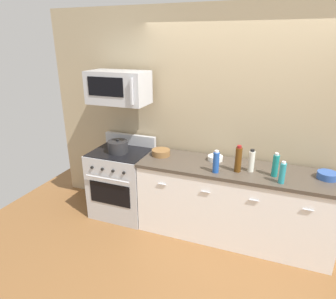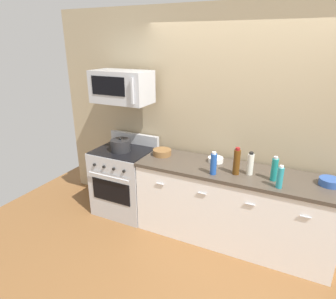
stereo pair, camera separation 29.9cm
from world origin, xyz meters
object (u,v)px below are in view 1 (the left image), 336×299
range_oven (122,182)px  bowl_wooden_salad (161,152)px  bottle_soda_blue (216,162)px  stockpot (118,147)px  bottle_dish_soap (282,173)px  microwave (118,87)px  bottle_vinegar_white (251,161)px  bottle_wine_amber (238,159)px  bowl_white_ceramic (215,158)px  bottle_sparkling_teal (275,165)px  bowl_blue_mixing (327,175)px

range_oven → bowl_wooden_salad: bearing=6.2°
bottle_soda_blue → stockpot: bearing=173.6°
bottle_dish_soap → bottle_soda_blue: 0.69m
microwave → stockpot: 0.76m
range_oven → bowl_wooden_salad: 0.74m
bottle_vinegar_white → bottle_wine_amber: (-0.14, -0.06, 0.02)m
bottle_wine_amber → bowl_white_ceramic: 0.40m
bowl_wooden_salad → bowl_white_ceramic: bowl_wooden_salad is taller
bottle_sparkling_teal → bottle_vinegar_white: 0.26m
bottle_soda_blue → bowl_white_ceramic: size_ratio=1.42×
stockpot → bowl_wooden_salad: bearing=11.6°
bottle_soda_blue → bowl_blue_mixing: bearing=12.9°
bottle_dish_soap → bowl_wooden_salad: size_ratio=1.01×
bottle_dish_soap → bottle_vinegar_white: bearing=150.1°
bottle_soda_blue → bottle_wine_amber: bearing=26.0°
bowl_blue_mixing → bowl_wooden_salad: bearing=180.0°
bottle_sparkling_teal → bottle_soda_blue: size_ratio=1.03×
bowl_blue_mixing → bottle_dish_soap: bearing=-148.3°
bottle_sparkling_teal → bowl_wooden_salad: bottle_sparkling_teal is taller
bottle_vinegar_white → bottle_wine_amber: bearing=-156.3°
bowl_white_ceramic → stockpot: stockpot is taller
bottle_sparkling_teal → bowl_blue_mixing: bottle_sparkling_teal is taller
range_oven → bottle_wine_amber: bottle_wine_amber is taller
bottle_soda_blue → bottle_vinegar_white: bearing=25.2°
bottle_dish_soap → bowl_blue_mixing: bearing=31.7°
range_oven → bowl_wooden_salad: range_oven is taller
bottle_wine_amber → bowl_white_ceramic: bottle_wine_amber is taller
bottle_vinegar_white → stockpot: 1.68m
bottle_vinegar_white → bowl_wooden_salad: 1.13m
range_oven → bottle_soda_blue: 1.45m
bottle_vinegar_white → bottle_soda_blue: (-0.36, -0.17, -0.00)m
bottle_sparkling_teal → microwave: bearing=176.6°
bowl_white_ceramic → bowl_blue_mixing: bearing=-3.9°
bottle_soda_blue → bowl_wooden_salad: size_ratio=1.10×
bottle_wine_amber → bottle_soda_blue: (-0.22, -0.11, -0.02)m
bottle_dish_soap → bowl_white_ceramic: bearing=154.6°
bottle_wine_amber → bottle_dish_soap: bearing=-15.4°
bottle_sparkling_teal → bottle_vinegar_white: bottle_sparkling_teal is taller
bowl_wooden_salad → bowl_blue_mixing: bearing=-0.0°
microwave → stockpot: (-0.00, -0.10, -0.75)m
bottle_wine_amber → bowl_blue_mixing: bottle_wine_amber is taller
bowl_wooden_salad → bottle_dish_soap: bearing=-11.0°
bottle_sparkling_teal → bottle_dish_soap: bottle_sparkling_teal is taller
bottle_dish_soap → stockpot: (-2.00, 0.17, -0.03)m
range_oven → bottle_sparkling_teal: 2.01m
bottle_dish_soap → bowl_blue_mixing: size_ratio=1.16×
bottle_vinegar_white → bowl_white_ceramic: size_ratio=1.43×
bowl_wooden_salad → bottle_wine_amber: bearing=-8.8°
bowl_white_ceramic → bottle_sparkling_teal: bearing=-17.3°
microwave → bottle_vinegar_white: microwave is taller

